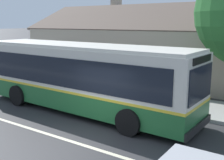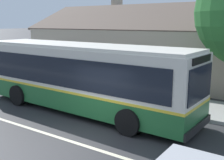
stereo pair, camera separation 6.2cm
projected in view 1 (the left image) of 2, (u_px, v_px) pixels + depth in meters
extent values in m
plane|color=#2D2D30|center=(75.00, 143.00, 9.52)|extent=(300.00, 300.00, 0.00)
cube|color=#9E9E99|center=(153.00, 100.00, 14.37)|extent=(60.00, 3.00, 0.15)
cube|color=beige|center=(75.00, 142.00, 9.52)|extent=(60.00, 0.16, 0.01)
cube|color=tan|center=(175.00, 54.00, 20.53)|extent=(20.82, 8.97, 3.48)
cube|color=brown|center=(163.00, 16.00, 18.18)|extent=(21.42, 4.55, 1.98)
cube|color=brown|center=(187.00, 17.00, 21.82)|extent=(21.42, 4.55, 1.98)
cube|color=tan|center=(116.00, 0.00, 23.58)|extent=(0.70, 0.70, 1.20)
cube|color=black|center=(59.00, 51.00, 20.84)|extent=(1.10, 0.06, 1.30)
cube|color=black|center=(146.00, 58.00, 16.84)|extent=(1.10, 0.06, 1.30)
cube|color=#4C3323|center=(197.00, 77.00, 15.30)|extent=(1.00, 0.06, 2.10)
cube|color=#236633|center=(81.00, 95.00, 12.93)|extent=(11.03, 2.82, 0.84)
cube|color=yellow|center=(81.00, 86.00, 12.83)|extent=(11.05, 2.84, 0.10)
cube|color=silver|center=(80.00, 66.00, 12.65)|extent=(11.03, 2.82, 1.72)
cube|color=silver|center=(80.00, 46.00, 12.46)|extent=(10.81, 2.69, 0.12)
cube|color=black|center=(98.00, 65.00, 13.67)|extent=(10.08, 0.33, 1.22)
cube|color=black|center=(60.00, 72.00, 11.66)|extent=(10.08, 0.33, 1.22)
cube|color=black|center=(201.00, 83.00, 9.52)|extent=(0.10, 2.20, 1.22)
cube|color=black|center=(203.00, 60.00, 9.35)|extent=(0.09, 1.75, 0.24)
cube|color=black|center=(199.00, 127.00, 9.82)|extent=(0.15, 2.50, 0.28)
cube|color=#B21919|center=(78.00, 87.00, 14.72)|extent=(3.07, 0.12, 0.59)
cube|color=black|center=(180.00, 87.00, 11.34)|extent=(0.90, 0.06, 2.30)
cylinder|color=black|center=(160.00, 106.00, 12.01)|extent=(1.01, 0.31, 1.00)
cylinder|color=black|center=(128.00, 122.00, 10.02)|extent=(1.01, 0.31, 1.00)
cylinder|color=black|center=(56.00, 86.00, 15.69)|extent=(1.01, 0.31, 1.00)
cylinder|color=black|center=(18.00, 95.00, 13.70)|extent=(1.01, 0.31, 1.00)
cube|color=#4C4C4C|center=(10.00, 71.00, 20.10)|extent=(1.83, 0.10, 0.04)
cube|color=#4C4C4C|center=(9.00, 71.00, 19.98)|extent=(1.83, 0.10, 0.04)
cube|color=#4C4C4C|center=(7.00, 71.00, 19.86)|extent=(1.83, 0.10, 0.04)
cube|color=#4C4C4C|center=(5.00, 67.00, 19.70)|extent=(1.83, 0.04, 0.10)
cube|color=#4C4C4C|center=(5.00, 65.00, 19.67)|extent=(1.83, 0.04, 0.10)
cube|color=black|center=(16.00, 75.00, 19.62)|extent=(0.08, 0.43, 0.45)
cube|color=black|center=(3.00, 73.00, 20.43)|extent=(0.08, 0.43, 0.45)
cube|color=#4C4C4C|center=(52.00, 77.00, 17.76)|extent=(1.78, 0.10, 0.04)
cube|color=#4C4C4C|center=(50.00, 77.00, 17.64)|extent=(1.78, 0.10, 0.04)
cube|color=#4C4C4C|center=(48.00, 78.00, 17.53)|extent=(1.78, 0.10, 0.04)
cube|color=#4C4C4C|center=(46.00, 73.00, 17.36)|extent=(1.78, 0.04, 0.10)
cube|color=#4C4C4C|center=(46.00, 71.00, 17.34)|extent=(1.78, 0.04, 0.10)
cube|color=black|center=(58.00, 82.00, 17.30)|extent=(0.08, 0.43, 0.45)
cube|color=black|center=(42.00, 80.00, 18.08)|extent=(0.08, 0.43, 0.45)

